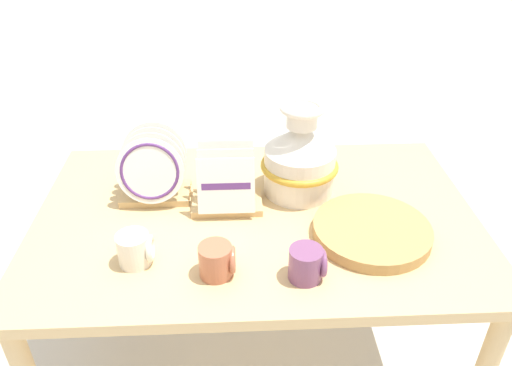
# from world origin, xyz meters

# --- Properties ---
(ground_plane) EXTENTS (14.00, 14.00, 0.00)m
(ground_plane) POSITION_xyz_m (0.00, 0.00, 0.00)
(ground_plane) COLOR beige
(display_table) EXTENTS (1.34, 0.86, 0.66)m
(display_table) POSITION_xyz_m (0.00, 0.00, 0.59)
(display_table) COLOR tan
(display_table) RESTS_ON ground_plane
(ceramic_vase) EXTENTS (0.25, 0.25, 0.30)m
(ceramic_vase) POSITION_xyz_m (0.14, 0.12, 0.78)
(ceramic_vase) COLOR white
(ceramic_vase) RESTS_ON display_table
(dish_rack_round_plates) EXTENTS (0.22, 0.17, 0.23)m
(dish_rack_round_plates) POSITION_xyz_m (-0.32, 0.10, 0.75)
(dish_rack_round_plates) COLOR tan
(dish_rack_round_plates) RESTS_ON display_table
(dish_rack_square_plates) EXTENTS (0.22, 0.16, 0.19)m
(dish_rack_square_plates) POSITION_xyz_m (-0.09, 0.04, 0.72)
(dish_rack_square_plates) COLOR tan
(dish_rack_square_plates) RESTS_ON display_table
(wicker_charger_stack) EXTENTS (0.34, 0.34, 0.04)m
(wicker_charger_stack) POSITION_xyz_m (0.33, -0.13, 0.68)
(wicker_charger_stack) COLOR tan
(wicker_charger_stack) RESTS_ON display_table
(mug_plum_glaze) EXTENTS (0.09, 0.09, 0.09)m
(mug_plum_glaze) POSITION_xyz_m (0.12, -0.29, 0.70)
(mug_plum_glaze) COLOR #7A4770
(mug_plum_glaze) RESTS_ON display_table
(mug_terracotta_glaze) EXTENTS (0.09, 0.09, 0.09)m
(mug_terracotta_glaze) POSITION_xyz_m (-0.11, -0.26, 0.70)
(mug_terracotta_glaze) COLOR #B76647
(mug_terracotta_glaze) RESTS_ON display_table
(mug_cream_glaze) EXTENTS (0.09, 0.09, 0.09)m
(mug_cream_glaze) POSITION_xyz_m (-0.33, -0.21, 0.70)
(mug_cream_glaze) COLOR silver
(mug_cream_glaze) RESTS_ON display_table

